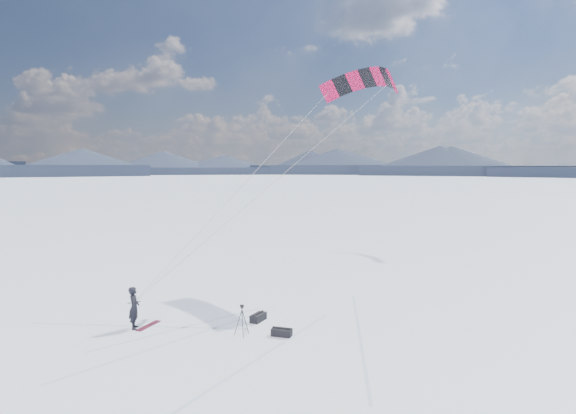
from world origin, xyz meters
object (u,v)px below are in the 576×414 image
snowkiter (135,328)px  snowboard (148,326)px  tripod (242,316)px  gear_bag_b (282,332)px  gear_bag_a (258,317)px

snowkiter → snowboard: 0.57m
tripod → gear_bag_b: bearing=-45.0°
snowboard → tripod: tripod is taller
snowboard → gear_bag_a: 4.62m
snowkiter → gear_bag_b: size_ratio=2.10×
snowkiter → tripod: size_ratio=1.41×
snowkiter → snowboard: snowkiter is taller
snowkiter → gear_bag_a: (4.88, -1.62, 0.17)m
snowboard → gear_bag_a: gear_bag_a is taller
snowboard → tripod: bearing=-84.7°
gear_bag_a → tripod: bearing=-170.5°
snowkiter → gear_bag_a: 5.15m
tripod → gear_bag_b: 1.70m
gear_bag_a → gear_bag_b: (0.03, -2.10, -0.01)m
snowboard → gear_bag_a: size_ratio=1.49×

